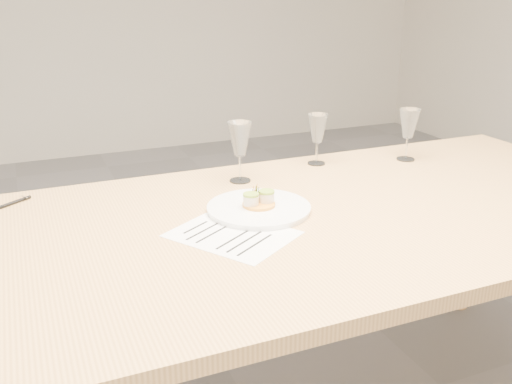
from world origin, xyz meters
name	(u,v)px	position (x,y,z in m)	size (l,w,h in m)	color
dining_table	(272,243)	(0.00, 0.00, 0.68)	(2.40, 1.00, 0.75)	tan
dinner_plate	(259,207)	(-0.01, 0.07, 0.76)	(0.29, 0.29, 0.07)	white
recipe_sheet	(232,234)	(-0.13, -0.05, 0.75)	(0.35, 0.37, 0.00)	white
ballpoint_pen	(10,204)	(-0.65, 0.39, 0.76)	(0.12, 0.09, 0.01)	black
wine_glass_1	(240,140)	(0.04, 0.33, 0.88)	(0.08, 0.08, 0.19)	white
wine_glass_2	(318,130)	(0.35, 0.40, 0.87)	(0.07, 0.07, 0.18)	white
wine_glass_3	(409,125)	(0.67, 0.32, 0.88)	(0.07, 0.07, 0.18)	white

